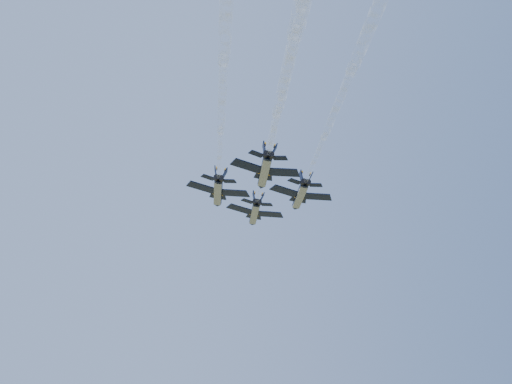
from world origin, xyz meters
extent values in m
cylinder|color=black|center=(5.04, 11.22, 94.77)|extent=(4.07, 12.93, 1.88)
cone|color=black|center=(6.36, 18.76, 94.77)|extent=(2.29, 2.80, 1.88)
ellipsoid|color=black|center=(5.69, 14.44, 95.29)|extent=(1.45, 2.46, 0.93)
cube|color=gray|center=(4.94, 11.24, 94.15)|extent=(3.46, 11.57, 0.66)
cube|color=black|center=(1.70, 11.02, 95.21)|extent=(5.93, 3.83, 1.08)
cube|color=#FFAA0D|center=(2.00, 12.63, 95.30)|extent=(5.39, 1.09, 1.09)
cube|color=black|center=(8.08, 9.90, 94.14)|extent=(6.35, 5.33, 1.08)
cube|color=#FFAA0D|center=(8.38, 11.51, 94.24)|extent=(4.92, 2.83, 1.09)
cube|color=black|center=(2.01, 5.55, 95.10)|extent=(2.77, 2.03, 0.54)
cube|color=black|center=(5.95, 4.86, 94.44)|extent=(2.94, 2.63, 0.54)
cube|color=black|center=(3.52, 5.97, 96.24)|extent=(0.89, 2.18, 2.50)
cube|color=black|center=(5.11, 5.69, 95.97)|extent=(1.64, 2.31, 2.30)
cylinder|color=black|center=(3.43, 4.61, 94.75)|extent=(1.40, 1.35, 1.22)
cylinder|color=black|center=(4.27, 4.46, 94.61)|extent=(1.40, 1.35, 1.22)
cylinder|color=black|center=(-5.38, -0.29, 94.77)|extent=(4.07, 12.93, 1.88)
cone|color=black|center=(-4.05, 7.25, 94.77)|extent=(2.29, 2.80, 1.88)
ellipsoid|color=black|center=(-4.73, 2.92, 95.29)|extent=(1.45, 2.46, 0.93)
cube|color=gray|center=(-5.48, -0.27, 94.15)|extent=(3.46, 11.57, 0.66)
cube|color=black|center=(-8.72, -0.49, 95.21)|extent=(5.93, 3.83, 1.08)
cube|color=#FFAA0D|center=(-8.42, 1.12, 95.30)|extent=(5.39, 1.09, 1.09)
cube|color=black|center=(-2.34, -1.61, 94.14)|extent=(6.35, 5.33, 1.08)
cube|color=#FFAA0D|center=(-2.04, 0.00, 94.24)|extent=(4.92, 2.83, 1.09)
cube|color=black|center=(-8.40, -5.96, 95.10)|extent=(2.77, 2.03, 0.54)
cube|color=black|center=(-4.47, -6.66, 94.44)|extent=(2.94, 2.63, 0.54)
cube|color=black|center=(-6.90, -5.54, 96.24)|extent=(0.89, 2.18, 2.50)
cube|color=black|center=(-5.31, -5.82, 95.97)|extent=(1.64, 2.31, 2.30)
cylinder|color=black|center=(-6.99, -6.90, 94.75)|extent=(1.40, 1.35, 1.22)
cylinder|color=black|center=(-6.15, -7.05, 94.61)|extent=(1.40, 1.35, 1.22)
cylinder|color=black|center=(11.14, -2.33, 94.77)|extent=(4.07, 12.93, 1.88)
cone|color=black|center=(12.46, 5.21, 94.77)|extent=(2.29, 2.80, 1.88)
ellipsoid|color=black|center=(11.79, 0.89, 95.29)|extent=(1.45, 2.46, 0.93)
cube|color=gray|center=(11.04, -2.31, 94.15)|extent=(3.46, 11.57, 0.66)
cube|color=black|center=(7.80, -2.53, 95.21)|extent=(5.93, 3.83, 1.08)
cube|color=#FFAA0D|center=(8.10, -0.91, 95.30)|extent=(5.39, 1.09, 1.09)
cube|color=black|center=(14.18, -3.65, 94.14)|extent=(6.35, 5.33, 1.08)
cube|color=#FFAA0D|center=(14.48, -2.03, 94.24)|extent=(4.92, 2.83, 1.09)
cube|color=black|center=(8.11, -8.00, 95.10)|extent=(2.77, 2.03, 0.54)
cube|color=black|center=(12.05, -8.69, 94.44)|extent=(2.94, 2.63, 0.54)
cube|color=black|center=(9.62, -7.58, 96.24)|extent=(0.89, 2.18, 2.50)
cube|color=black|center=(11.21, -7.86, 95.97)|extent=(1.64, 2.31, 2.30)
cylinder|color=black|center=(9.53, -8.94, 94.75)|extent=(1.40, 1.35, 1.22)
cylinder|color=black|center=(10.37, -9.08, 94.61)|extent=(1.40, 1.35, 1.22)
cylinder|color=black|center=(0.76, -13.16, 94.77)|extent=(4.07, 12.93, 1.88)
cone|color=black|center=(2.09, -5.62, 94.77)|extent=(2.29, 2.80, 1.88)
ellipsoid|color=black|center=(1.42, -9.94, 95.29)|extent=(1.45, 2.46, 0.93)
cube|color=gray|center=(0.66, -13.14, 94.15)|extent=(3.46, 11.57, 0.66)
cube|color=black|center=(-2.57, -13.36, 95.21)|extent=(5.93, 3.83, 1.08)
cube|color=#FFAA0D|center=(-2.27, -11.74, 95.30)|extent=(5.39, 1.09, 1.09)
cube|color=black|center=(3.80, -14.48, 94.14)|extent=(6.35, 5.33, 1.08)
cube|color=#FFAA0D|center=(4.10, -12.86, 94.24)|extent=(4.92, 2.83, 1.09)
cube|color=black|center=(-2.26, -18.83, 95.10)|extent=(2.77, 2.03, 0.54)
cube|color=black|center=(1.68, -19.52, 94.44)|extent=(2.94, 2.63, 0.54)
cube|color=black|center=(-0.76, -18.41, 96.24)|extent=(0.89, 2.18, 2.50)
cube|color=black|center=(0.84, -18.69, 95.97)|extent=(1.64, 2.31, 2.30)
cylinder|color=black|center=(-0.85, -19.77, 94.75)|extent=(1.40, 1.35, 1.22)
cylinder|color=black|center=(0.00, -19.91, 94.61)|extent=(1.40, 1.35, 1.22)
cylinder|color=white|center=(2.20, -4.95, 94.77)|extent=(4.44, 19.83, 1.00)
cylinder|color=white|center=(-1.06, -23.49, 94.77)|extent=(4.81, 19.89, 1.37)
cylinder|color=white|center=(-4.31, -42.03, 94.77)|extent=(5.24, 19.97, 1.82)
cylinder|color=white|center=(-8.22, -16.46, 94.77)|extent=(4.44, 19.83, 1.00)
cylinder|color=white|center=(-11.47, -35.00, 94.77)|extent=(4.81, 19.89, 1.37)
cylinder|color=white|center=(-14.73, -53.54, 94.77)|extent=(5.24, 19.97, 1.82)
cylinder|color=white|center=(8.30, -18.49, 94.77)|extent=(4.44, 19.83, 1.00)
cylinder|color=white|center=(5.04, -37.04, 94.77)|extent=(4.81, 19.89, 1.37)
cylinder|color=white|center=(1.78, -55.58, 94.77)|extent=(5.24, 19.97, 1.82)
cylinder|color=white|center=(-2.08, -29.32, 94.77)|extent=(4.44, 19.83, 1.00)
cylinder|color=white|center=(-5.33, -47.87, 94.77)|extent=(4.81, 19.89, 1.37)
camera|label=1|loc=(-24.35, -105.14, 55.91)|focal=40.00mm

